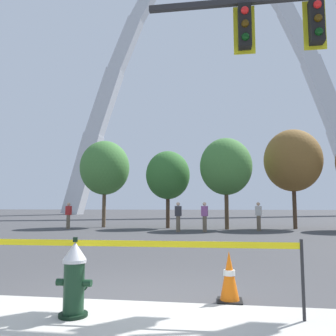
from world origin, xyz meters
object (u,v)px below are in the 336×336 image
Objects in this scene: pedestrian_standing_center at (68,215)px; monument_arch at (209,88)px; pedestrian_walking_left at (205,217)px; pedestrian_near_trees at (259,216)px; pedestrian_walking_right at (178,217)px; traffic_cone_by_hydrant at (229,277)px; fire_hydrant at (74,279)px.

monument_arch is at bearing 76.97° from pedestrian_standing_center.
pedestrian_walking_left is 3.26m from pedestrian_near_trees.
pedestrian_walking_right is at bearing -173.19° from pedestrian_walking_left.
pedestrian_walking_left is (-0.92, 13.46, 0.46)m from traffic_cone_by_hydrant.
pedestrian_standing_center is at bearing 114.72° from fire_hydrant.
pedestrian_walking_left is 1.00× the size of pedestrian_near_trees.
pedestrian_standing_center is (-9.23, 14.78, 0.46)m from traffic_cone_by_hydrant.
pedestrian_walking_right is at bearing -91.42° from monument_arch.
pedestrian_walking_left is at bearing 85.82° from fire_hydrant.
monument_arch is 39.54m from pedestrian_standing_center.
pedestrian_walking_left is at bearing 93.89° from traffic_cone_by_hydrant.
pedestrian_walking_right reaches higher than fire_hydrant.
pedestrian_standing_center and pedestrian_near_trees have the same top height.
pedestrian_standing_center is 1.00× the size of pedestrian_walking_right.
fire_hydrant is 0.62× the size of pedestrian_standing_center.
pedestrian_walking_right reaches higher than traffic_cone_by_hydrant.
monument_arch is at bearing 89.40° from fire_hydrant.
fire_hydrant is 16.31m from pedestrian_near_trees.
pedestrian_walking_right is 1.00× the size of pedestrian_near_trees.
pedestrian_walking_left is (0.54, -34.93, -19.33)m from monument_arch.
pedestrian_walking_left reaches higher than traffic_cone_by_hydrant.
monument_arch is 29.88× the size of pedestrian_walking_left.
traffic_cone_by_hydrant is at bearing -97.87° from pedestrian_near_trees.
fire_hydrant is at bearing -88.59° from pedestrian_walking_right.
pedestrian_standing_center is at bearing -179.80° from pedestrian_near_trees.
monument_arch reaches higher than pedestrian_standing_center.
monument_arch is 39.92m from pedestrian_walking_left.
traffic_cone_by_hydrant is 0.46× the size of pedestrian_near_trees.
fire_hydrant is at bearing -104.27° from pedestrian_near_trees.
fire_hydrant is at bearing -65.28° from pedestrian_standing_center.
pedestrian_walking_left is 1.00× the size of pedestrian_walking_right.
fire_hydrant is 0.62× the size of pedestrian_walking_left.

